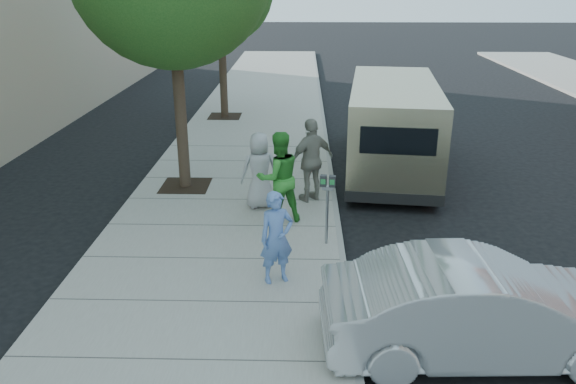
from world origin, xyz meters
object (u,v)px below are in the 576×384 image
Objects in this scene: van at (392,125)px; person_gray_shirt at (260,171)px; person_green_shirt at (279,177)px; person_striped_polo at (312,160)px; parking_meter at (327,195)px; sedan at (481,309)px; person_officer at (277,238)px.

van is 3.90× the size of person_gray_shirt.
person_striped_polo is at bearing -142.86° from person_green_shirt.
parking_meter is at bearing -104.94° from van.
sedan is at bearing 78.89° from person_striped_polo.
person_green_shirt reaches higher than parking_meter.
person_gray_shirt is at bearing 136.40° from parking_meter.
person_green_shirt reaches higher than person_officer.
person_officer is 3.40m from person_gray_shirt.
person_gray_shirt is (-0.53, 3.36, 0.05)m from person_officer.
person_officer is at bearing -113.01° from parking_meter.
sedan is at bearing -53.29° from person_officer.
van is at bearing -163.71° from person_striped_polo.
van is 4.16× the size of person_officer.
person_officer is 2.57m from person_green_shirt.
person_gray_shirt is (-3.50, 5.12, 0.29)m from sedan.
van is 4.66m from person_gray_shirt.
person_officer is (-0.92, -1.48, -0.21)m from parking_meter.
parking_meter is 0.72× the size of person_green_shirt.
parking_meter is at bearing 112.82° from person_gray_shirt.
person_green_shirt is 1.14× the size of person_gray_shirt.
sedan is 5.30m from person_green_shirt.
person_striped_polo is at bearing 20.07° from sedan.
person_striped_polo is at bearing -173.77° from person_gray_shirt.
person_green_shirt is 0.93m from person_gray_shirt.
van reaches higher than person_officer.
person_officer is at bearing 84.18° from person_gray_shirt.
person_gray_shirt is at bearing -82.89° from person_green_shirt.
person_striped_polo is (0.64, 3.82, 0.17)m from person_officer.
van is at bearing -152.41° from person_gray_shirt.
person_striped_polo is (1.18, 0.45, 0.11)m from person_gray_shirt.
person_striped_polo is (0.72, 1.25, -0.01)m from person_green_shirt.
parking_meter is 0.32× the size of sedan.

